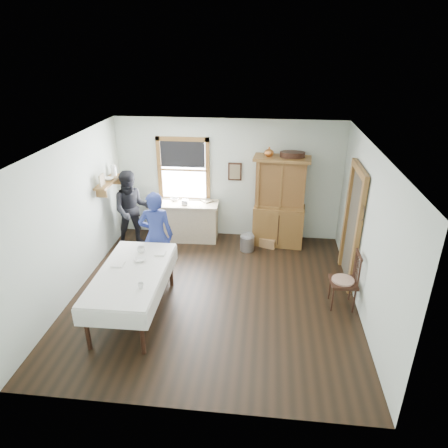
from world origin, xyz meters
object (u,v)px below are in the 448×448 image
object	(u,v)px
dining_table	(133,293)
woman_blue	(157,239)
pail	(247,243)
wicker_basket	(268,242)
figure_dark	(132,212)
spindle_chair	(344,280)
china_hutch	(280,202)
work_counter	(184,221)

from	to	relation	value
dining_table	woman_blue	distance (m)	1.26
pail	wicker_basket	size ratio (longest dim) A/B	0.94
dining_table	figure_dark	distance (m)	2.54
figure_dark	spindle_chair	bearing A→B (deg)	-43.21
pail	figure_dark	distance (m)	2.58
china_hutch	figure_dark	bearing A→B (deg)	-167.06
work_counter	pail	world-z (taller)	work_counter
work_counter	china_hutch	size ratio (longest dim) A/B	0.77
dining_table	woman_blue	bearing A→B (deg)	85.42
spindle_chair	woman_blue	size ratio (longest dim) A/B	0.64
china_hutch	wicker_basket	size ratio (longest dim) A/B	5.68
dining_table	spindle_chair	bearing A→B (deg)	10.01
pail	figure_dark	size ratio (longest dim) A/B	0.21
pail	work_counter	bearing A→B (deg)	164.74
china_hutch	dining_table	world-z (taller)	china_hutch
dining_table	china_hutch	bearing A→B (deg)	49.75
spindle_chair	woman_blue	world-z (taller)	woman_blue
spindle_chair	pail	bearing A→B (deg)	131.26
china_hutch	woman_blue	size ratio (longest dim) A/B	1.24
dining_table	wicker_basket	world-z (taller)	dining_table
china_hutch	figure_dark	xyz separation A→B (m)	(-3.16, -0.44, -0.20)
work_counter	pail	bearing A→B (deg)	-17.09
china_hutch	woman_blue	distance (m)	2.83
work_counter	spindle_chair	size ratio (longest dim) A/B	1.49
wicker_basket	figure_dark	distance (m)	3.05
china_hutch	dining_table	size ratio (longest dim) A/B	0.97
spindle_chair	china_hutch	bearing A→B (deg)	113.60
dining_table	wicker_basket	xyz separation A→B (m)	(2.20, 2.67, -0.31)
china_hutch	spindle_chair	distance (m)	2.51
work_counter	pail	xyz separation A→B (m)	(1.46, -0.40, -0.28)
pail	wicker_basket	bearing A→B (deg)	25.70
woman_blue	wicker_basket	bearing A→B (deg)	-153.35
work_counter	dining_table	xyz separation A→B (m)	(-0.27, -2.84, -0.03)
spindle_chair	dining_table	bearing A→B (deg)	-172.02
dining_table	woman_blue	size ratio (longest dim) A/B	1.28
work_counter	figure_dark	xyz separation A→B (m)	(-1.03, -0.45, 0.36)
wicker_basket	figure_dark	size ratio (longest dim) A/B	0.22
figure_dark	work_counter	bearing A→B (deg)	3.25
china_hutch	spindle_chair	size ratio (longest dim) A/B	1.92
woman_blue	spindle_chair	bearing A→B (deg)	161.85
woman_blue	figure_dark	size ratio (longest dim) A/B	1.01
pail	woman_blue	distance (m)	2.16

